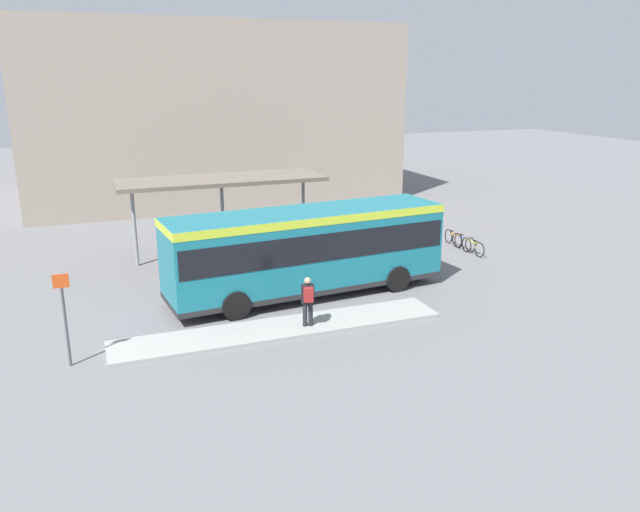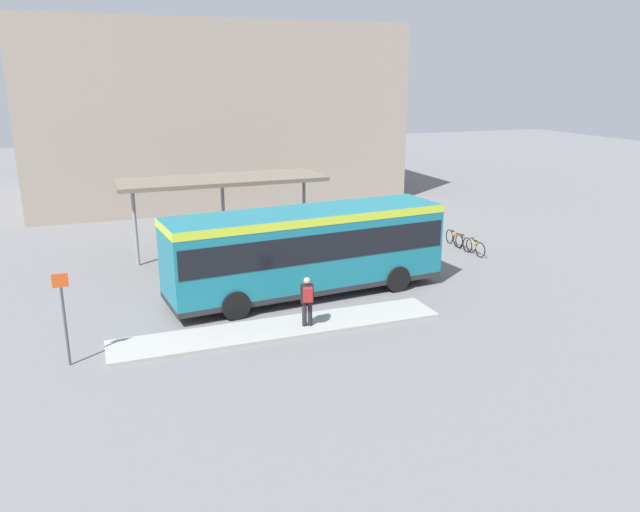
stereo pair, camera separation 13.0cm
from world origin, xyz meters
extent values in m
plane|color=slate|center=(0.00, 0.00, 0.00)|extent=(120.00, 120.00, 0.00)
cube|color=#9E9E99|center=(-2.03, -3.02, 0.06)|extent=(11.06, 1.80, 0.12)
cube|color=#197284|center=(0.00, 0.00, 1.82)|extent=(10.84, 3.55, 2.94)
cube|color=#C6DB33|center=(0.00, 0.00, 3.14)|extent=(10.87, 3.57, 0.30)
cube|color=black|center=(0.00, 0.00, 2.17)|extent=(10.64, 3.56, 1.03)
cube|color=black|center=(5.28, 0.48, 2.17)|extent=(0.30, 2.38, 1.13)
cube|color=#28282B|center=(0.00, 0.00, 0.45)|extent=(10.86, 3.56, 0.20)
cylinder|color=black|center=(3.18, 1.54, 0.52)|extent=(1.05, 0.37, 1.03)
cylinder|color=black|center=(3.40, -0.94, 0.52)|extent=(1.05, 0.37, 1.03)
cylinder|color=black|center=(-3.40, 0.94, 0.52)|extent=(1.05, 0.37, 1.03)
cylinder|color=black|center=(-3.18, -1.54, 0.52)|extent=(1.05, 0.37, 1.03)
cylinder|color=#232328|center=(-1.25, -3.22, 0.53)|extent=(0.15, 0.15, 0.82)
cylinder|color=#232328|center=(-1.07, -3.26, 0.53)|extent=(0.15, 0.15, 0.82)
cube|color=black|center=(-1.16, -3.24, 1.25)|extent=(0.45, 0.31, 0.62)
cube|color=maroon|center=(-1.20, -3.45, 1.28)|extent=(0.35, 0.26, 0.47)
sphere|color=tan|center=(-1.16, -3.24, 1.70)|extent=(0.22, 0.22, 0.22)
torus|color=black|center=(9.17, 2.91, 0.35)|extent=(0.09, 0.72, 0.72)
torus|color=black|center=(9.23, 1.93, 0.35)|extent=(0.09, 0.72, 0.72)
cylinder|color=gold|center=(9.20, 2.42, 0.59)|extent=(0.08, 0.76, 0.04)
cylinder|color=gold|center=(9.21, 2.25, 0.53)|extent=(0.04, 0.04, 0.35)
cube|color=black|center=(9.21, 2.25, 0.71)|extent=(0.08, 0.18, 0.04)
cylinder|color=gold|center=(9.18, 2.81, 0.67)|extent=(0.48, 0.06, 0.03)
torus|color=black|center=(9.31, 2.78, 0.36)|extent=(0.12, 0.73, 0.73)
torus|color=black|center=(9.21, 3.77, 0.36)|extent=(0.12, 0.73, 0.73)
cylinder|color=#2847AD|center=(9.26, 3.28, 0.60)|extent=(0.11, 0.77, 0.04)
cylinder|color=#2847AD|center=(9.24, 3.46, 0.54)|extent=(0.04, 0.04, 0.36)
cube|color=black|center=(9.24, 3.46, 0.72)|extent=(0.09, 0.19, 0.04)
cylinder|color=#2847AD|center=(9.30, 2.88, 0.69)|extent=(0.48, 0.08, 0.03)
torus|color=black|center=(9.21, 3.65, 0.35)|extent=(0.09, 0.72, 0.72)
torus|color=black|center=(9.26, 4.62, 0.35)|extent=(0.09, 0.72, 0.72)
cylinder|color=orange|center=(9.23, 4.13, 0.59)|extent=(0.08, 0.76, 0.04)
cylinder|color=orange|center=(9.24, 4.31, 0.53)|extent=(0.04, 0.04, 0.35)
cube|color=black|center=(9.24, 4.31, 0.71)|extent=(0.08, 0.18, 0.04)
cylinder|color=orange|center=(9.21, 3.75, 0.67)|extent=(0.48, 0.06, 0.03)
cube|color=#706656|center=(-1.82, 6.27, 3.61)|extent=(9.23, 3.14, 0.18)
cylinder|color=gray|center=(-5.75, 6.27, 1.76)|extent=(0.16, 0.16, 3.52)
cylinder|color=gray|center=(2.10, 6.27, 1.76)|extent=(0.16, 0.16, 3.52)
cylinder|color=gray|center=(-1.82, 6.27, 1.76)|extent=(0.16, 0.16, 3.52)
cylinder|color=slate|center=(1.30, 4.01, 0.30)|extent=(0.82, 0.82, 0.60)
sphere|color=#286B2D|center=(1.30, 4.01, 0.95)|extent=(0.94, 0.94, 0.94)
cylinder|color=#4C4C51|center=(-8.55, -3.32, 1.20)|extent=(0.08, 0.08, 2.40)
cube|color=#D84C19|center=(-8.55, -3.32, 2.60)|extent=(0.44, 0.03, 0.40)
cube|color=gray|center=(0.87, 23.32, 5.67)|extent=(23.70, 14.88, 11.33)
camera|label=1|loc=(-7.74, -21.38, 8.14)|focal=35.00mm
camera|label=2|loc=(-7.61, -21.43, 8.14)|focal=35.00mm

